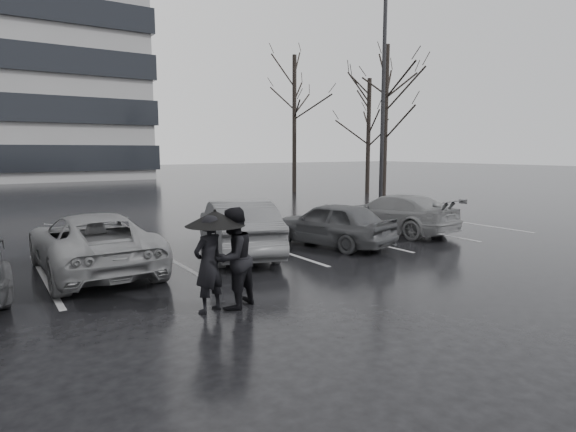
# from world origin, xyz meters

# --- Properties ---
(ground) EXTENTS (160.00, 160.00, 0.00)m
(ground) POSITION_xyz_m (0.00, 0.00, 0.00)
(ground) COLOR black
(ground) RESTS_ON ground
(car_main) EXTENTS (2.42, 3.93, 1.25)m
(car_main) POSITION_xyz_m (2.16, 1.94, 0.62)
(car_main) COLOR black
(car_main) RESTS_ON ground
(car_west_a) EXTENTS (2.61, 4.50, 1.40)m
(car_west_a) POSITION_xyz_m (-0.52, 2.35, 0.70)
(car_west_a) COLOR #2C2C2F
(car_west_a) RESTS_ON ground
(car_west_b) EXTENTS (2.20, 4.72, 1.31)m
(car_west_b) POSITION_xyz_m (-4.02, 2.50, 0.65)
(car_west_b) COLOR #535355
(car_west_b) RESTS_ON ground
(car_east) EXTENTS (2.38, 4.51, 1.25)m
(car_east) POSITION_xyz_m (5.21, 2.56, 0.62)
(car_east) COLOR #535355
(car_east) RESTS_ON ground
(pedestrian_left) EXTENTS (0.69, 0.57, 1.62)m
(pedestrian_left) POSITION_xyz_m (-2.97, -1.37, 0.81)
(pedestrian_left) COLOR black
(pedestrian_left) RESTS_ON ground
(pedestrian_right) EXTENTS (1.04, 0.96, 1.71)m
(pedestrian_right) POSITION_xyz_m (-2.53, -1.38, 0.86)
(pedestrian_right) COLOR black
(pedestrian_right) RESTS_ON ground
(umbrella) EXTENTS (1.00, 1.00, 1.69)m
(umbrella) POSITION_xyz_m (-2.80, -1.28, 1.54)
(umbrella) COLOR black
(umbrella) RESTS_ON ground
(lamp_post) EXTENTS (0.56, 0.56, 10.23)m
(lamp_post) POSITION_xyz_m (9.94, 8.07, 4.68)
(lamp_post) COLOR gray
(lamp_post) RESTS_ON ground
(stall_stripes) EXTENTS (19.72, 5.00, 0.00)m
(stall_stripes) POSITION_xyz_m (-0.80, 2.50, 0.00)
(stall_stripes) COLOR gray
(stall_stripes) RESTS_ON ground
(tree_east) EXTENTS (0.26, 0.26, 8.00)m
(tree_east) POSITION_xyz_m (12.00, 10.00, 4.00)
(tree_east) COLOR black
(tree_east) RESTS_ON ground
(tree_ne) EXTENTS (0.26, 0.26, 7.00)m
(tree_ne) POSITION_xyz_m (14.50, 14.00, 3.50)
(tree_ne) COLOR black
(tree_ne) RESTS_ON ground
(tree_north) EXTENTS (0.26, 0.26, 8.50)m
(tree_north) POSITION_xyz_m (11.00, 17.00, 4.25)
(tree_north) COLOR black
(tree_north) RESTS_ON ground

